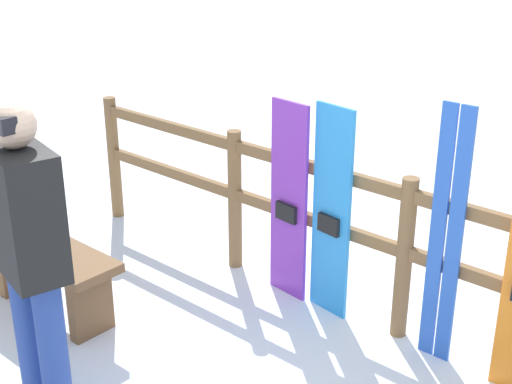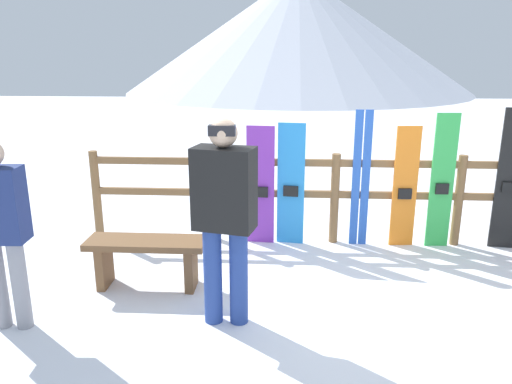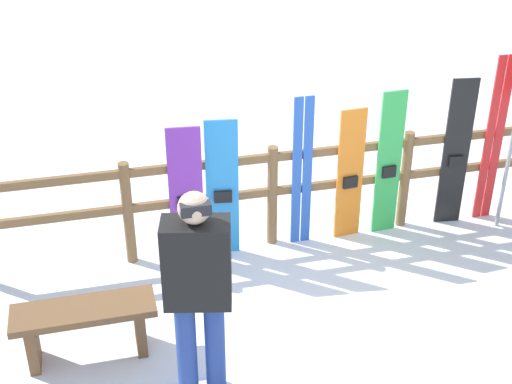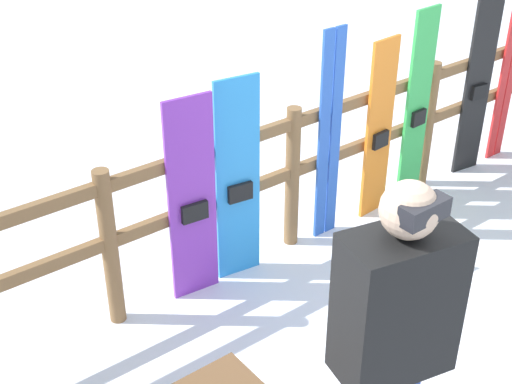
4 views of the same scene
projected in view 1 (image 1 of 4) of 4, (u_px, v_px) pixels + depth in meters
name	position (u px, v px, depth m)	size (l,w,h in m)	color
fence	(405.00, 243.00, 4.25)	(5.69, 0.10, 1.05)	brown
bench	(50.00, 265.00, 4.62)	(1.11, 0.36, 0.48)	brown
person_black	(28.00, 244.00, 3.48)	(0.51, 0.36, 1.69)	navy
snowboard_purple	(289.00, 202.00, 4.72)	(0.32, 0.08, 1.37)	purple
snowboard_blue	(331.00, 214.00, 4.50)	(0.31, 0.09, 1.40)	#288CE0
ski_pair_blue	(446.00, 238.00, 3.99)	(0.19, 0.02, 1.55)	blue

